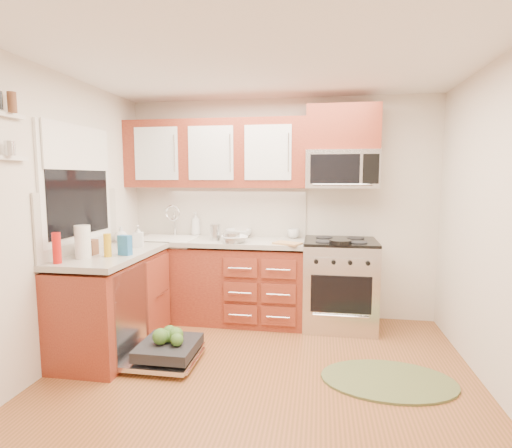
% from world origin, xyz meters
% --- Properties ---
extents(floor, '(3.50, 3.50, 0.00)m').
position_xyz_m(floor, '(0.00, 0.00, 0.00)').
color(floor, brown).
rests_on(floor, ground).
extents(ceiling, '(3.50, 3.50, 0.00)m').
position_xyz_m(ceiling, '(0.00, 0.00, 2.50)').
color(ceiling, white).
rests_on(ceiling, ground).
extents(wall_back, '(3.50, 0.04, 2.50)m').
position_xyz_m(wall_back, '(0.00, 1.75, 1.25)').
color(wall_back, beige).
rests_on(wall_back, ground).
extents(wall_front, '(3.50, 0.04, 2.50)m').
position_xyz_m(wall_front, '(0.00, -1.75, 1.25)').
color(wall_front, beige).
rests_on(wall_front, ground).
extents(wall_left, '(0.04, 3.50, 2.50)m').
position_xyz_m(wall_left, '(-1.75, 0.00, 1.25)').
color(wall_left, beige).
rests_on(wall_left, ground).
extents(base_cabinet_back, '(2.05, 0.60, 0.85)m').
position_xyz_m(base_cabinet_back, '(-0.73, 1.45, 0.42)').
color(base_cabinet_back, maroon).
rests_on(base_cabinet_back, ground).
extents(base_cabinet_left, '(0.60, 1.25, 0.85)m').
position_xyz_m(base_cabinet_left, '(-1.45, 0.52, 0.42)').
color(base_cabinet_left, maroon).
rests_on(base_cabinet_left, ground).
extents(countertop_back, '(2.07, 0.64, 0.05)m').
position_xyz_m(countertop_back, '(-0.72, 1.44, 0.90)').
color(countertop_back, '#ACA79D').
rests_on(countertop_back, base_cabinet_back).
extents(countertop_left, '(0.64, 1.27, 0.05)m').
position_xyz_m(countertop_left, '(-1.44, 0.53, 0.90)').
color(countertop_left, '#ACA79D').
rests_on(countertop_left, base_cabinet_left).
extents(backsplash_back, '(2.05, 0.02, 0.57)m').
position_xyz_m(backsplash_back, '(-0.73, 1.74, 1.21)').
color(backsplash_back, beige).
rests_on(backsplash_back, ground).
extents(backsplash_left, '(0.02, 1.25, 0.57)m').
position_xyz_m(backsplash_left, '(-1.74, 0.52, 1.21)').
color(backsplash_left, beige).
rests_on(backsplash_left, ground).
extents(upper_cabinets, '(2.05, 0.35, 0.75)m').
position_xyz_m(upper_cabinets, '(-0.73, 1.57, 1.88)').
color(upper_cabinets, maroon).
rests_on(upper_cabinets, ground).
extents(cabinet_over_mw, '(0.76, 0.35, 0.47)m').
position_xyz_m(cabinet_over_mw, '(0.68, 1.57, 2.13)').
color(cabinet_over_mw, maroon).
rests_on(cabinet_over_mw, ground).
extents(range, '(0.76, 0.64, 0.95)m').
position_xyz_m(range, '(0.68, 1.43, 0.47)').
color(range, silver).
rests_on(range, ground).
extents(microwave, '(0.76, 0.38, 0.40)m').
position_xyz_m(microwave, '(0.68, 1.55, 1.70)').
color(microwave, silver).
rests_on(microwave, ground).
extents(sink, '(0.62, 0.50, 0.26)m').
position_xyz_m(sink, '(-1.25, 1.42, 0.80)').
color(sink, white).
rests_on(sink, ground).
extents(dishwasher, '(0.70, 0.60, 0.20)m').
position_xyz_m(dishwasher, '(-0.86, 0.30, 0.10)').
color(dishwasher, silver).
rests_on(dishwasher, ground).
extents(window, '(0.03, 1.05, 1.05)m').
position_xyz_m(window, '(-1.74, 0.50, 1.55)').
color(window, white).
rests_on(window, ground).
extents(window_blind, '(0.02, 0.96, 0.40)m').
position_xyz_m(window_blind, '(-1.71, 0.50, 1.88)').
color(window_blind, white).
rests_on(window_blind, ground).
extents(shelf_upper, '(0.04, 0.40, 0.03)m').
position_xyz_m(shelf_upper, '(-1.72, -0.35, 2.05)').
color(shelf_upper, white).
rests_on(shelf_upper, ground).
extents(shelf_lower, '(0.04, 0.40, 0.03)m').
position_xyz_m(shelf_lower, '(-1.72, -0.35, 1.75)').
color(shelf_lower, white).
rests_on(shelf_lower, ground).
extents(rug, '(1.18, 0.90, 0.02)m').
position_xyz_m(rug, '(1.02, 0.28, 0.01)').
color(rug, '#546238').
rests_on(rug, ground).
extents(skillet, '(0.26, 0.26, 0.04)m').
position_xyz_m(skillet, '(0.67, 1.18, 0.97)').
color(skillet, black).
rests_on(skillet, range).
extents(stock_pot, '(0.24, 0.24, 0.11)m').
position_xyz_m(stock_pot, '(-0.46, 1.22, 0.98)').
color(stock_pot, silver).
rests_on(stock_pot, countertop_back).
extents(cutting_board, '(0.32, 0.27, 0.02)m').
position_xyz_m(cutting_board, '(0.13, 1.22, 0.93)').
color(cutting_board, tan).
rests_on(cutting_board, countertop_back).
extents(canister, '(0.14, 0.14, 0.18)m').
position_xyz_m(canister, '(-0.67, 1.34, 1.02)').
color(canister, silver).
rests_on(canister, countertop_back).
extents(paper_towel_roll, '(0.13, 0.13, 0.28)m').
position_xyz_m(paper_towel_roll, '(-1.54, 0.23, 1.07)').
color(paper_towel_roll, white).
rests_on(paper_towel_roll, countertop_left).
extents(mustard_bottle, '(0.08, 0.08, 0.20)m').
position_xyz_m(mustard_bottle, '(-1.36, 0.32, 1.03)').
color(mustard_bottle, gold).
rests_on(mustard_bottle, countertop_left).
extents(red_bottle, '(0.08, 0.08, 0.25)m').
position_xyz_m(red_bottle, '(-1.62, 0.00, 1.05)').
color(red_bottle, red).
rests_on(red_bottle, countertop_left).
extents(wooden_box, '(0.14, 0.10, 0.14)m').
position_xyz_m(wooden_box, '(-1.58, 0.38, 0.99)').
color(wooden_box, brown).
rests_on(wooden_box, countertop_left).
extents(blue_carton, '(0.12, 0.09, 0.18)m').
position_xyz_m(blue_carton, '(-1.25, 0.41, 1.01)').
color(blue_carton, '#2364A3').
rests_on(blue_carton, countertop_left).
extents(bowl_a, '(0.37, 0.37, 0.07)m').
position_xyz_m(bowl_a, '(-0.43, 1.25, 0.96)').
color(bowl_a, '#999999').
rests_on(bowl_a, countertop_back).
extents(bowl_b, '(0.38, 0.38, 0.09)m').
position_xyz_m(bowl_b, '(-0.46, 1.60, 0.97)').
color(bowl_b, '#999999').
rests_on(bowl_b, countertop_back).
extents(cup, '(0.14, 0.14, 0.11)m').
position_xyz_m(cup, '(0.16, 1.65, 0.98)').
color(cup, '#999999').
rests_on(cup, countertop_back).
extents(soap_bottle_a, '(0.13, 0.13, 0.28)m').
position_xyz_m(soap_bottle_a, '(-1.00, 1.68, 1.07)').
color(soap_bottle_a, '#999999').
rests_on(soap_bottle_a, countertop_back).
extents(soap_bottle_b, '(0.12, 0.12, 0.21)m').
position_xyz_m(soap_bottle_b, '(-1.33, 0.85, 1.03)').
color(soap_bottle_b, '#999999').
rests_on(soap_bottle_b, countertop_left).
extents(soap_bottle_c, '(0.17, 0.17, 0.17)m').
position_xyz_m(soap_bottle_c, '(-1.62, 1.05, 1.01)').
color(soap_bottle_c, '#999999').
rests_on(soap_bottle_c, countertop_left).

